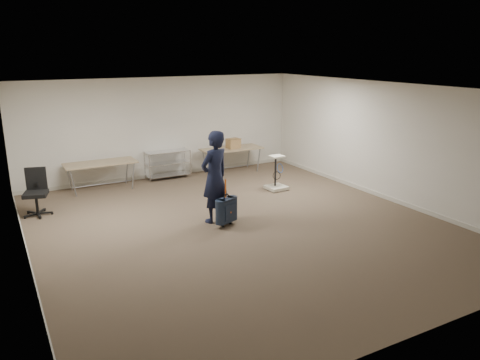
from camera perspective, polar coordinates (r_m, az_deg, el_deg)
ground at (r=9.75m, az=-0.16°, el=-5.53°), size 9.00×9.00×0.00m
room_shell at (r=10.90m, az=-3.63°, el=-2.98°), size 8.00×9.00×9.00m
folding_table_left at (r=12.52m, az=-16.65°, el=1.83°), size 1.80×0.75×0.73m
folding_table_right at (r=13.77m, az=-1.03°, el=3.70°), size 1.80×0.75×0.73m
wire_shelf at (r=13.30m, az=-8.81°, el=2.05°), size 1.22×0.47×0.80m
person at (r=9.71m, az=-3.11°, el=0.39°), size 0.82×0.68×1.94m
suitcase at (r=9.61m, az=-1.67°, el=-3.71°), size 0.42×0.33×1.00m
office_chair at (r=11.19m, az=-23.51°, el=-2.38°), size 0.63×0.63×1.03m
equipment_cart at (r=12.15m, az=4.46°, el=-0.10°), size 0.52×0.52×0.91m
cardboard_box at (r=13.74m, az=-0.83°, el=4.50°), size 0.40×0.32×0.28m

